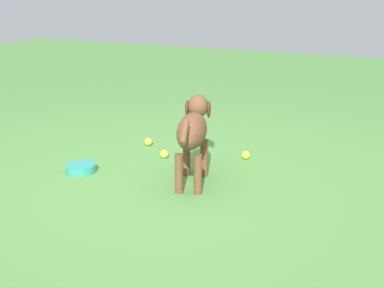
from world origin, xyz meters
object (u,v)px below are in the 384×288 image
object	(u,v)px
tennis_ball_0	(164,154)
tennis_ball_1	(148,142)
tennis_ball_2	(246,155)
dog	(193,130)
water_bowl	(81,168)

from	to	relation	value
tennis_ball_0	tennis_ball_1	distance (m)	0.36
tennis_ball_0	tennis_ball_2	bearing A→B (deg)	-157.44
dog	tennis_ball_0	size ratio (longest dim) A/B	12.42
dog	tennis_ball_0	bearing A→B (deg)	32.82
tennis_ball_1	water_bowl	xyz separation A→B (m)	(0.14, 0.77, -0.00)
dog	tennis_ball_1	xyz separation A→B (m)	(0.70, -0.59, -0.35)
water_bowl	dog	bearing A→B (deg)	-167.71
tennis_ball_0	water_bowl	distance (m)	0.68
dog	tennis_ball_2	world-z (taller)	dog
dog	tennis_ball_1	distance (m)	0.98
dog	tennis_ball_2	bearing A→B (deg)	-33.01
tennis_ball_1	tennis_ball_2	distance (m)	0.88
tennis_ball_1	water_bowl	bearing A→B (deg)	80.06
dog	tennis_ball_0	world-z (taller)	dog
tennis_ball_0	tennis_ball_1	size ratio (longest dim) A/B	1.00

